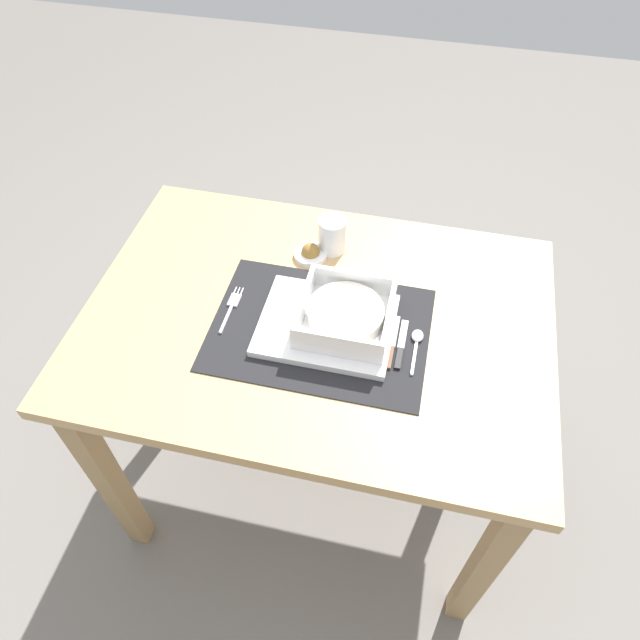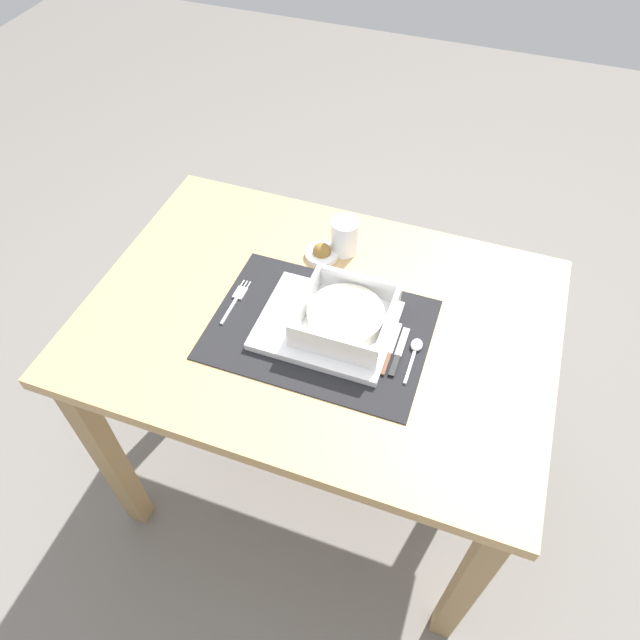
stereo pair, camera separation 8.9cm
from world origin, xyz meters
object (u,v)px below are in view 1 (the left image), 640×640
bread_knife (392,345)px  spoon (417,340)px  drinking_glass (332,236)px  condiment_saucer (311,253)px  dining_table (317,347)px  butter_knife (401,347)px  porridge_bowl (345,315)px  fork (232,306)px

bread_knife → spoon: bearing=27.7°
drinking_glass → condiment_saucer: size_ratio=1.11×
dining_table → spoon: size_ratio=8.71×
butter_knife → bread_knife: (-0.02, 0.00, 0.00)m
butter_knife → bread_knife: size_ratio=0.92×
bread_knife → drinking_glass: 0.31m
porridge_bowl → condiment_saucer: (-0.12, 0.19, -0.03)m
porridge_bowl → fork: bearing=179.6°
porridge_bowl → drinking_glass: bearing=108.4°
fork → condiment_saucer: (0.13, 0.19, 0.01)m
spoon → drinking_glass: bearing=133.5°
butter_knife → drinking_glass: 0.33m
fork → bread_knife: bread_knife is taller
spoon → condiment_saucer: condiment_saucer is taller
fork → butter_knife: 0.37m
dining_table → spoon: 0.24m
condiment_saucer → drinking_glass: bearing=41.4°
butter_knife → condiment_saucer: (-0.24, 0.22, 0.00)m
fork → drinking_glass: bearing=57.2°
porridge_bowl → butter_knife: porridge_bowl is taller
dining_table → bread_knife: bread_knife is taller
butter_knife → fork: bearing=174.0°
bread_knife → condiment_saucer: size_ratio=1.79×
butter_knife → bread_knife: bearing=174.2°
porridge_bowl → bread_knife: bearing=-15.3°
porridge_bowl → condiment_saucer: bearing=121.7°
spoon → bread_knife: spoon is taller
dining_table → porridge_bowl: size_ratio=5.36×
spoon → butter_knife: spoon is taller
dining_table → porridge_bowl: porridge_bowl is taller
butter_knife → condiment_saucer: 0.32m
porridge_bowl → bread_knife: size_ratio=1.34×
condiment_saucer → spoon: bearing=-36.5°
drinking_glass → spoon: bearing=-46.3°
spoon → bread_knife: size_ratio=0.82×
fork → spoon: bearing=2.6°
porridge_bowl → condiment_saucer: 0.23m
bread_knife → drinking_glass: drinking_glass is taller
dining_table → butter_knife: (0.18, -0.05, 0.11)m
dining_table → condiment_saucer: condiment_saucer is taller
butter_knife → condiment_saucer: size_ratio=1.64×
fork → condiment_saucer: bearing=60.1°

